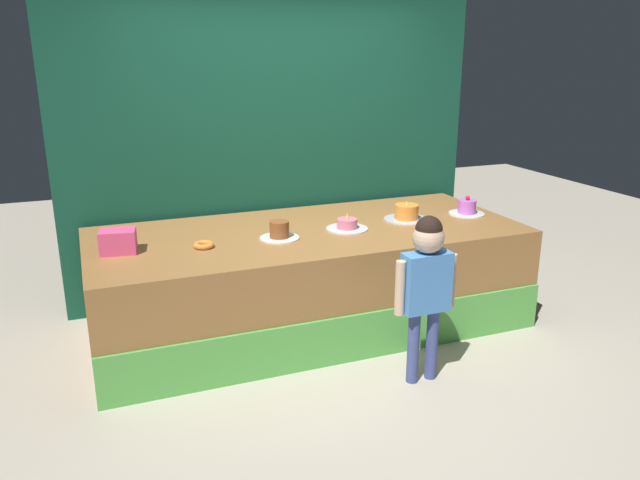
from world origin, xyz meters
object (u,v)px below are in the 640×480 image
at_px(child_figure, 426,277).
at_px(cake_far_left, 279,232).
at_px(cake_far_right, 467,208).
at_px(donut, 204,245).
at_px(cake_center_left, 347,225).
at_px(cake_center_right, 406,213).
at_px(pink_box, 118,241).

bearing_deg(child_figure, cake_far_left, 124.56).
xyz_separation_m(child_figure, cake_far_right, (1.00, 1.04, 0.10)).
bearing_deg(child_figure, cake_far_right, 46.00).
distance_m(child_figure, donut, 1.54).
bearing_deg(donut, child_figure, -37.89).
height_order(donut, cake_far_right, cake_far_right).
bearing_deg(cake_center_left, cake_center_right, 7.67).
bearing_deg(donut, pink_box, 169.26).
height_order(pink_box, donut, pink_box).
bearing_deg(pink_box, cake_far_right, -0.16).
bearing_deg(cake_center_right, cake_far_left, -174.11).
bearing_deg(cake_far_left, cake_far_right, 2.94).
distance_m(child_figure, cake_center_right, 1.17).
bearing_deg(cake_center_left, child_figure, -84.06).
xyz_separation_m(child_figure, cake_center_right, (0.45, 1.07, 0.11)).
height_order(child_figure, cake_far_left, child_figure).
distance_m(donut, cake_far_right, 2.22).
relative_size(child_figure, pink_box, 4.77).
bearing_deg(cake_far_left, child_figure, -55.44).
bearing_deg(child_figure, donut, 142.11).
distance_m(cake_center_right, cake_far_right, 0.55).
distance_m(child_figure, cake_far_right, 1.45).
bearing_deg(cake_center_right, cake_far_right, -2.97).
bearing_deg(cake_far_left, donut, -178.79).
height_order(pink_box, cake_center_right, same).
relative_size(pink_box, donut, 1.64).
height_order(cake_center_left, cake_center_right, cake_center_right).
distance_m(cake_center_left, cake_far_right, 1.11).
distance_m(pink_box, cake_center_left, 1.66).
bearing_deg(donut, cake_far_left, 1.21).
relative_size(child_figure, cake_center_left, 3.51).
bearing_deg(cake_center_left, cake_far_right, 2.37).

